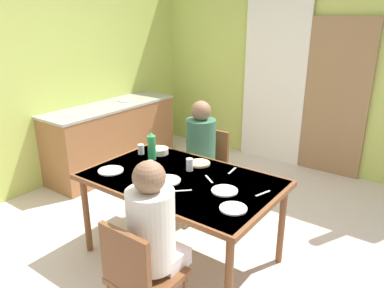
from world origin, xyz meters
TOP-DOWN VIEW (x-y plane):
  - ground_plane at (0.00, 0.00)m, footprint 6.50×6.50m
  - wall_back at (0.00, 2.50)m, footprint 4.42×0.10m
  - wall_left at (-2.11, 0.63)m, footprint 0.10×3.75m
  - door_wooden at (0.63, 2.42)m, footprint 0.80×0.05m
  - curtain_panel at (-0.22, 2.40)m, footprint 0.90×0.03m
  - kitchen_counter at (-1.78, 0.81)m, footprint 0.61×1.88m
  - dining_table at (0.17, -0.19)m, footprint 1.59×1.00m
  - chair_near_diner at (0.50, -1.04)m, footprint 0.40×0.40m
  - chair_far_diner at (-0.14, 0.66)m, footprint 0.40×0.40m
  - person_near_diner at (0.50, -0.91)m, footprint 0.30×0.37m
  - person_far_diner at (-0.14, 0.52)m, footprint 0.30×0.37m
  - water_bottle_green_near at (-0.30, -0.03)m, footprint 0.08×0.08m
  - serving_bowl_center at (-0.33, 0.12)m, footprint 0.17×0.17m
  - dinner_plate_near_left at (0.59, -0.19)m, footprint 0.20×0.20m
  - dinner_plate_near_right at (0.12, -0.31)m, footprint 0.22×0.22m
  - dinner_plate_far_center at (-0.40, -0.44)m, footprint 0.21×0.21m
  - dinner_plate_far_side at (0.77, -0.38)m, footprint 0.19×0.19m
  - drinking_glass_by_near_diner at (-0.47, 0.01)m, footprint 0.06×0.06m
  - drinking_glass_by_far_diner at (-0.13, -0.23)m, footprint 0.06×0.06m
  - drinking_glass_spare_center at (0.14, -0.03)m, footprint 0.06×0.06m
  - bread_plate_sliced at (0.13, 0.13)m, footprint 0.19×0.19m
  - cutlery_knife_near at (0.44, 0.18)m, footprint 0.03×0.15m
  - cutlery_fork_near at (0.32, -0.38)m, footprint 0.12×0.12m
  - cutlery_knife_far at (0.37, -0.08)m, footprint 0.13×0.10m
  - cutlery_fork_far at (0.84, -0.05)m, footprint 0.06×0.15m

SIDE VIEW (x-z plane):
  - ground_plane at x=0.00m, z-range 0.00..0.00m
  - kitchen_counter at x=-1.78m, z-range 0.00..0.91m
  - chair_near_diner at x=0.50m, z-range 0.06..0.93m
  - chair_far_diner at x=-0.14m, z-range 0.06..0.93m
  - dining_table at x=0.17m, z-range 0.31..1.07m
  - cutlery_knife_near at x=0.44m, z-range 0.75..0.76m
  - cutlery_fork_near at x=0.32m, z-range 0.75..0.76m
  - cutlery_knife_far at x=0.37m, z-range 0.75..0.76m
  - cutlery_fork_far at x=0.84m, z-range 0.75..0.76m
  - dinner_plate_near_left at x=0.59m, z-range 0.75..0.77m
  - dinner_plate_near_right at x=0.12m, z-range 0.75..0.77m
  - dinner_plate_far_center at x=-0.40m, z-range 0.75..0.77m
  - dinner_plate_far_side at x=0.77m, z-range 0.75..0.77m
  - bread_plate_sliced at x=0.13m, z-range 0.75..0.77m
  - person_near_diner at x=0.50m, z-range 0.40..1.17m
  - person_far_diner at x=-0.14m, z-range 0.40..1.17m
  - serving_bowl_center at x=-0.33m, z-range 0.75..0.81m
  - drinking_glass_by_far_diner at x=-0.13m, z-range 0.75..0.84m
  - drinking_glass_by_near_diner at x=-0.47m, z-range 0.75..0.85m
  - drinking_glass_spare_center at x=0.14m, z-range 0.75..0.86m
  - water_bottle_green_near at x=-0.30m, z-range 0.75..1.01m
  - door_wooden at x=0.63m, z-range 0.00..2.00m
  - curtain_panel at x=-0.22m, z-range 0.00..2.34m
  - wall_back at x=0.00m, z-range 0.00..2.79m
  - wall_left at x=-2.11m, z-range 0.00..2.79m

